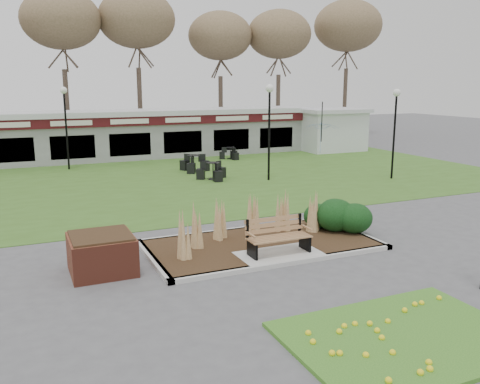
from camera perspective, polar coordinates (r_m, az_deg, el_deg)
name	(u,v)px	position (r m, az deg, el deg)	size (l,w,h in m)	color
ground	(282,260)	(13.36, 4.71, -7.60)	(100.00, 100.00, 0.00)	#515154
lawn	(160,180)	(24.22, -8.94, 1.30)	(34.00, 16.00, 0.02)	#3A611E
flower_bed	(405,336)	(9.87, 18.00, -15.15)	(4.20, 3.00, 0.16)	#336C1E
planting_bed	(298,228)	(14.96, 6.57, -3.99)	(6.75, 3.40, 1.27)	#332214
park_bench	(278,236)	(13.38, 4.24, -4.90)	(1.70, 0.66, 0.93)	#9F7147
brick_planter	(102,253)	(12.78, -15.26, -6.66)	(1.50, 1.50, 0.95)	brown
food_pavilion	(125,134)	(31.71, -12.80, 6.36)	(24.60, 3.40, 2.90)	gray
service_hut	(331,129)	(35.13, 10.18, 6.96)	(4.40, 3.40, 2.83)	silver
tree_backdrop	(98,28)	(39.68, -15.66, 17.28)	(47.24, 5.24, 10.36)	#47382B
lamp_post_mid_right	(269,111)	(23.63, 3.32, 9.07)	(0.37, 0.37, 4.45)	black
lamp_post_far_right	(395,114)	(25.08, 17.06, 8.39)	(0.35, 0.35, 4.25)	black
lamp_post_far_left	(65,110)	(28.16, -19.06, 8.73)	(0.36, 0.36, 4.32)	black
bistro_set_b	(213,174)	(24.11, -3.04, 2.06)	(1.54, 1.33, 0.82)	black
bistro_set_c	(194,166)	(26.40, -5.22, 2.93)	(1.40, 1.61, 0.86)	black
bistro_set_d	(230,155)	(30.68, -1.08, 4.17)	(1.29, 1.25, 0.70)	black
patio_umbrella	(321,138)	(28.78, 9.11, 6.04)	(2.49, 2.51, 2.40)	black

